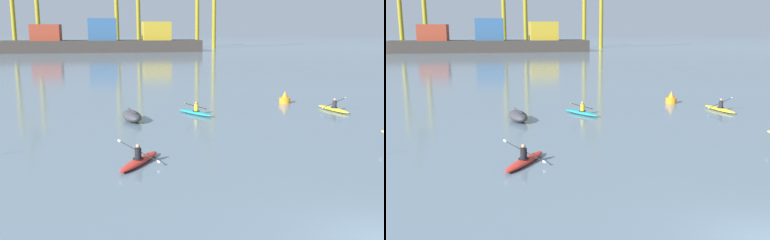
% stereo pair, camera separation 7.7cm
% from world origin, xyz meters
% --- Properties ---
extents(container_barge, '(51.22, 10.73, 8.60)m').
position_xyz_m(container_barge, '(-7.79, 109.41, 2.77)').
color(container_barge, '#38332D').
rests_on(container_barge, ground).
extents(capsized_dinghy, '(1.60, 2.77, 0.76)m').
position_xyz_m(capsized_dinghy, '(-6.18, 18.89, 0.35)').
color(capsized_dinghy, '#38383D').
rests_on(capsized_dinghy, ground).
extents(channel_buoy, '(0.90, 0.90, 1.00)m').
position_xyz_m(channel_buoy, '(6.57, 23.73, 0.36)').
color(channel_buoy, orange).
rests_on(channel_buoy, ground).
extents(kayak_teal, '(2.29, 3.21, 1.00)m').
position_xyz_m(kayak_teal, '(-1.60, 20.35, 0.17)').
color(kayak_teal, teal).
rests_on(kayak_teal, ground).
extents(kayak_yellow, '(2.18, 3.45, 1.01)m').
position_xyz_m(kayak_yellow, '(8.75, 19.76, 0.17)').
color(kayak_yellow, yellow).
rests_on(kayak_yellow, ground).
extents(kayak_red, '(2.32, 3.20, 1.08)m').
position_xyz_m(kayak_red, '(-6.45, 9.42, 0.17)').
color(kayak_red, red).
rests_on(kayak_red, ground).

